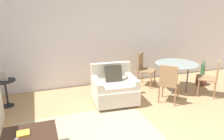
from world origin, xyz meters
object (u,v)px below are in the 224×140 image
object	(u,v)px
armchair	(114,88)
dining_chair_near_right	(212,76)
book_stack	(23,133)
dining_chair_near_left	(169,81)
dining_table	(176,66)
side_table	(6,88)
dining_chair_far_left	(144,67)
picture_frame	(4,76)
potted_plant_small	(202,78)
tv_remote_primary	(16,139)

from	to	relation	value
armchair	dining_chair_near_right	bearing A→B (deg)	-10.80
armchair	book_stack	world-z (taller)	armchair
armchair	dining_chair_near_left	size ratio (longest dim) A/B	1.09
dining_table	dining_chair_near_right	xyz separation A→B (m)	(0.60, -0.60, -0.12)
side_table	dining_chair_far_left	world-z (taller)	dining_chair_far_left
picture_frame	dining_chair_far_left	xyz separation A→B (m)	(3.40, 0.20, -0.18)
book_stack	potted_plant_small	xyz separation A→B (m)	(4.51, 1.60, -0.20)
book_stack	dining_chair_near_right	distance (m)	4.28
book_stack	picture_frame	bearing A→B (deg)	102.28
book_stack	dining_chair_far_left	size ratio (longest dim) A/B	0.21
tv_remote_primary	side_table	xyz separation A→B (m)	(-0.33, 2.01, 0.03)
book_stack	potted_plant_small	size ratio (longest dim) A/B	0.23
dining_table	dining_chair_near_left	bearing A→B (deg)	-135.00
picture_frame	side_table	bearing A→B (deg)	-90.00
armchair	book_stack	xyz separation A→B (m)	(-1.86, -1.35, 0.06)
tv_remote_primary	dining_chair_far_left	world-z (taller)	dining_chair_far_left
book_stack	side_table	world-z (taller)	side_table
potted_plant_small	dining_table	bearing A→B (deg)	-174.15
armchair	potted_plant_small	distance (m)	2.67
dining_table	dining_chair_near_right	bearing A→B (deg)	-45.00
armchair	dining_table	bearing A→B (deg)	5.22
dining_chair_far_left	potted_plant_small	size ratio (longest dim) A/B	1.13
book_stack	picture_frame	distance (m)	1.98
armchair	dining_chair_near_right	world-z (taller)	dining_chair_near_right
armchair	tv_remote_primary	distance (m)	2.42
side_table	potted_plant_small	xyz separation A→B (m)	(4.93, -0.31, -0.22)
dining_table	dining_chair_near_right	size ratio (longest dim) A/B	1.18
dining_chair_near_left	potted_plant_small	size ratio (longest dim) A/B	1.13
tv_remote_primary	dining_table	bearing A→B (deg)	23.65
dining_chair_near_left	dining_table	bearing A→B (deg)	45.00
tv_remote_primary	dining_chair_near_left	distance (m)	3.23
side_table	picture_frame	bearing A→B (deg)	90.00
side_table	potted_plant_small	distance (m)	4.94
tv_remote_primary	picture_frame	bearing A→B (deg)	99.31
side_table	dining_chair_near_left	bearing A→B (deg)	-16.53
tv_remote_primary	side_table	world-z (taller)	side_table
picture_frame	armchair	bearing A→B (deg)	-13.94
picture_frame	dining_chair_near_left	xyz separation A→B (m)	(3.40, -1.01, -0.18)
tv_remote_primary	dining_chair_near_left	xyz separation A→B (m)	(3.07, 1.00, 0.13)
armchair	tv_remote_primary	world-z (taller)	armchair
dining_chair_far_left	picture_frame	bearing A→B (deg)	-176.70
side_table	picture_frame	xyz separation A→B (m)	(0.00, 0.00, 0.28)
tv_remote_primary	dining_chair_far_left	bearing A→B (deg)	35.76
tv_remote_primary	dining_table	xyz separation A→B (m)	(3.67, 1.61, 0.25)
book_stack	tv_remote_primary	xyz separation A→B (m)	(-0.09, -0.10, -0.01)
dining_chair_near_left	dining_chair_far_left	size ratio (longest dim) A/B	1.00
dining_table	dining_chair_near_right	distance (m)	0.86
dining_chair_far_left	book_stack	bearing A→B (deg)	-144.68
picture_frame	dining_chair_near_right	xyz separation A→B (m)	(4.60, -1.01, -0.18)
dining_chair_near_left	potted_plant_small	bearing A→B (deg)	24.48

